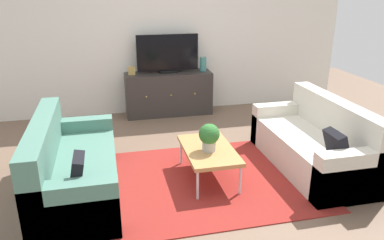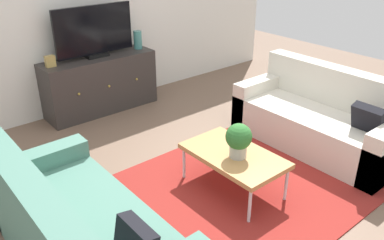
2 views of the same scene
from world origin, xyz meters
TOP-DOWN VIEW (x-y plane):
  - ground_plane at (0.00, 0.00)m, footprint 10.00×10.00m
  - wall_back at (0.00, 2.55)m, footprint 6.40×0.12m
  - area_rug at (0.00, -0.15)m, footprint 2.50×1.90m
  - couch_left_side at (-1.43, -0.10)m, footprint 0.80×1.79m
  - couch_right_side at (1.43, -0.10)m, footprint 0.80×1.79m
  - coffee_table at (0.08, -0.10)m, footprint 0.54×0.92m
  - potted_plant at (0.07, -0.16)m, footprint 0.23×0.23m
  - tv_console at (0.03, 2.27)m, footprint 1.44×0.47m
  - flat_screen_tv at (0.03, 2.29)m, footprint 1.02×0.16m
  - glass_vase at (0.63, 2.27)m, footprint 0.11×0.11m
  - mantel_clock at (-0.57, 2.27)m, footprint 0.11×0.07m

SIDE VIEW (x-z plane):
  - ground_plane at x=0.00m, z-range 0.00..0.00m
  - area_rug at x=0.00m, z-range 0.00..0.01m
  - couch_left_side at x=-1.43m, z-range -0.14..0.70m
  - couch_right_side at x=1.43m, z-range -0.14..0.70m
  - coffee_table at x=0.08m, z-range 0.16..0.54m
  - tv_console at x=0.03m, z-range 0.00..0.72m
  - potted_plant at x=0.07m, z-range 0.39..0.71m
  - mantel_clock at x=-0.57m, z-range 0.72..0.85m
  - glass_vase at x=0.63m, z-range 0.72..0.95m
  - flat_screen_tv at x=0.03m, z-range 0.72..1.35m
  - wall_back at x=0.00m, z-range 0.00..2.70m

